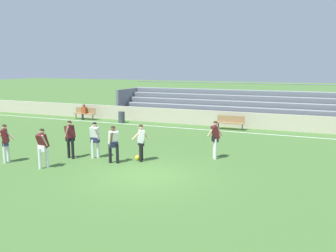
{
  "coord_description": "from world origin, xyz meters",
  "views": [
    {
      "loc": [
        5.73,
        -11.46,
        4.13
      ],
      "look_at": [
        -0.61,
        3.78,
        1.26
      ],
      "focal_mm": 37.31,
      "sensor_mm": 36.0,
      "label": 1
    }
  ],
  "objects_px": {
    "bench_near_bin": "(85,112)",
    "trash_bin": "(122,117)",
    "bench_far_left": "(231,121)",
    "spectator_seated": "(84,111)",
    "player_dark_wide_right": "(43,145)",
    "soccer_ball": "(137,158)",
    "player_dark_overlapping": "(70,136)",
    "player_dark_wide_left": "(215,136)",
    "player_white_deep_cover": "(95,137)",
    "bleacher_stand": "(227,105)",
    "player_white_challenging": "(113,141)",
    "player_white_on_ball": "(141,140)",
    "player_dark_dropping_back": "(5,140)"
  },
  "relations": [
    {
      "from": "bench_near_bin",
      "to": "spectator_seated",
      "type": "relative_size",
      "value": 1.49
    },
    {
      "from": "spectator_seated",
      "to": "player_dark_overlapping",
      "type": "distance_m",
      "value": 11.61
    },
    {
      "from": "player_dark_overlapping",
      "to": "player_white_challenging",
      "type": "bearing_deg",
      "value": 1.92
    },
    {
      "from": "player_white_challenging",
      "to": "player_white_on_ball",
      "type": "xyz_separation_m",
      "value": [
        0.94,
        0.72,
        0.0
      ]
    },
    {
      "from": "bench_near_bin",
      "to": "player_dark_wide_right",
      "type": "xyz_separation_m",
      "value": [
        6.29,
        -11.5,
        0.43
      ]
    },
    {
      "from": "player_white_deep_cover",
      "to": "player_dark_dropping_back",
      "type": "relative_size",
      "value": 0.98
    },
    {
      "from": "bench_near_bin",
      "to": "soccer_ball",
      "type": "height_order",
      "value": "bench_near_bin"
    },
    {
      "from": "bench_far_left",
      "to": "player_white_deep_cover",
      "type": "relative_size",
      "value": 1.1
    },
    {
      "from": "player_white_deep_cover",
      "to": "soccer_ball",
      "type": "relative_size",
      "value": 7.46
    },
    {
      "from": "trash_bin",
      "to": "player_white_challenging",
      "type": "xyz_separation_m",
      "value": [
        5.09,
        -9.46,
        0.55
      ]
    },
    {
      "from": "player_white_challenging",
      "to": "player_dark_dropping_back",
      "type": "height_order",
      "value": "player_dark_dropping_back"
    },
    {
      "from": "bench_far_left",
      "to": "bench_near_bin",
      "type": "distance_m",
      "value": 11.4
    },
    {
      "from": "trash_bin",
      "to": "bench_near_bin",
      "type": "bearing_deg",
      "value": 174.89
    },
    {
      "from": "player_dark_wide_right",
      "to": "player_dark_wide_left",
      "type": "bearing_deg",
      "value": 34.25
    },
    {
      "from": "player_white_deep_cover",
      "to": "player_dark_wide_left",
      "type": "xyz_separation_m",
      "value": [
        5.01,
        1.97,
        0.05
      ]
    },
    {
      "from": "trash_bin",
      "to": "player_dark_wide_left",
      "type": "xyz_separation_m",
      "value": [
        8.89,
        -7.08,
        0.61
      ]
    },
    {
      "from": "bench_far_left",
      "to": "spectator_seated",
      "type": "distance_m",
      "value": 11.4
    },
    {
      "from": "player_dark_dropping_back",
      "to": "soccer_ball",
      "type": "distance_m",
      "value": 5.7
    },
    {
      "from": "trash_bin",
      "to": "player_dark_dropping_back",
      "type": "bearing_deg",
      "value": -86.1
    },
    {
      "from": "bleacher_stand",
      "to": "bench_far_left",
      "type": "distance_m",
      "value": 3.57
    },
    {
      "from": "player_dark_wide_left",
      "to": "bench_near_bin",
      "type": "bearing_deg",
      "value": 149.08
    },
    {
      "from": "bleacher_stand",
      "to": "spectator_seated",
      "type": "xyz_separation_m",
      "value": [
        -10.35,
        -3.47,
        -0.49
      ]
    },
    {
      "from": "player_white_challenging",
      "to": "player_dark_overlapping",
      "type": "distance_m",
      "value": 2.2
    },
    {
      "from": "bleacher_stand",
      "to": "soccer_ball",
      "type": "distance_m",
      "value": 12.42
    },
    {
      "from": "player_dark_wide_right",
      "to": "soccer_ball",
      "type": "relative_size",
      "value": 7.46
    },
    {
      "from": "bench_near_bin",
      "to": "trash_bin",
      "type": "height_order",
      "value": "bench_near_bin"
    },
    {
      "from": "trash_bin",
      "to": "player_dark_wide_left",
      "type": "height_order",
      "value": "player_dark_wide_left"
    },
    {
      "from": "player_white_deep_cover",
      "to": "player_dark_overlapping",
      "type": "bearing_deg",
      "value": -153.85
    },
    {
      "from": "player_dark_dropping_back",
      "to": "bench_near_bin",
      "type": "bearing_deg",
      "value": 110.15
    },
    {
      "from": "trash_bin",
      "to": "player_dark_wide_right",
      "type": "xyz_separation_m",
      "value": [
        2.85,
        -11.2,
        0.56
      ]
    },
    {
      "from": "bench_far_left",
      "to": "player_dark_wide_left",
      "type": "xyz_separation_m",
      "value": [
        0.93,
        -7.39,
        0.48
      ]
    },
    {
      "from": "player_dark_wide_right",
      "to": "soccer_ball",
      "type": "xyz_separation_m",
      "value": [
        2.97,
        2.53,
        -0.86
      ]
    },
    {
      "from": "player_dark_overlapping",
      "to": "player_dark_wide_left",
      "type": "relative_size",
      "value": 1.01
    },
    {
      "from": "spectator_seated",
      "to": "bench_near_bin",
      "type": "bearing_deg",
      "value": 90.0
    },
    {
      "from": "player_white_on_ball",
      "to": "player_dark_overlapping",
      "type": "xyz_separation_m",
      "value": [
        -3.14,
        -0.8,
        0.07
      ]
    },
    {
      "from": "bench_far_left",
      "to": "player_white_deep_cover",
      "type": "xyz_separation_m",
      "value": [
        -4.08,
        -9.36,
        0.43
      ]
    },
    {
      "from": "bench_far_left",
      "to": "player_white_deep_cover",
      "type": "bearing_deg",
      "value": -113.54
    },
    {
      "from": "trash_bin",
      "to": "player_white_on_ball",
      "type": "xyz_separation_m",
      "value": [
        6.04,
        -8.74,
        0.55
      ]
    },
    {
      "from": "player_dark_overlapping",
      "to": "player_dark_wide_left",
      "type": "distance_m",
      "value": 6.48
    },
    {
      "from": "player_dark_wide_left",
      "to": "player_white_deep_cover",
      "type": "bearing_deg",
      "value": -158.54
    },
    {
      "from": "spectator_seated",
      "to": "player_dark_wide_left",
      "type": "bearing_deg",
      "value": -30.52
    },
    {
      "from": "bleacher_stand",
      "to": "bench_near_bin",
      "type": "xyz_separation_m",
      "value": [
        -10.35,
        -3.35,
        -0.65
      ]
    },
    {
      "from": "player_dark_wide_right",
      "to": "player_dark_dropping_back",
      "type": "xyz_separation_m",
      "value": [
        -2.09,
        0.06,
        0.02
      ]
    },
    {
      "from": "bleacher_stand",
      "to": "player_dark_wide_left",
      "type": "distance_m",
      "value": 10.92
    },
    {
      "from": "bleacher_stand",
      "to": "player_white_challenging",
      "type": "height_order",
      "value": "bleacher_stand"
    },
    {
      "from": "bench_far_left",
      "to": "bleacher_stand",
      "type": "bearing_deg",
      "value": 107.47
    },
    {
      "from": "player_white_deep_cover",
      "to": "bench_far_left",
      "type": "bearing_deg",
      "value": 66.46
    },
    {
      "from": "player_dark_wide_left",
      "to": "soccer_ball",
      "type": "bearing_deg",
      "value": -152.73
    },
    {
      "from": "player_white_deep_cover",
      "to": "player_dark_overlapping",
      "type": "xyz_separation_m",
      "value": [
        -0.99,
        -0.48,
        0.06
      ]
    },
    {
      "from": "spectator_seated",
      "to": "player_dark_dropping_back",
      "type": "height_order",
      "value": "player_dark_dropping_back"
    }
  ]
}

